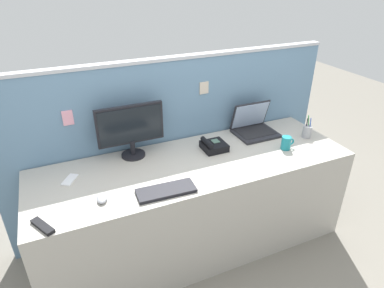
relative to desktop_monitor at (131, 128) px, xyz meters
The scene contains 12 objects.
ground_plane 1.08m from the desktop_monitor, 35.87° to the right, with size 10.00×10.00×0.00m, color slate.
desk 0.76m from the desktop_monitor, 35.87° to the right, with size 2.27×0.74×0.76m, color #ADA89E.
cubicle_divider 0.48m from the desktop_monitor, 20.59° to the left, with size 2.66×0.07×1.41m.
desktop_monitor is the anchor object (origin of this frame).
laptop 1.03m from the desktop_monitor, ahead, with size 0.33×0.28×0.25m.
desk_phone 0.63m from the desktop_monitor, 15.61° to the right, with size 0.17×0.17×0.09m.
keyboard_main 0.57m from the desktop_monitor, 82.70° to the right, with size 0.36×0.14×0.02m, color black.
computer_mouse_right_hand 0.58m from the desktop_monitor, 124.34° to the right, with size 0.06×0.10×0.03m, color #9EA0A8.
pen_cup 1.40m from the desktop_monitor, 11.68° to the right, with size 0.07×0.07×0.18m.
cell_phone_white_slab 0.53m from the desktop_monitor, 161.62° to the right, with size 0.06×0.13×0.01m, color silver.
tv_remote 0.87m from the desktop_monitor, 138.94° to the right, with size 0.04×0.17×0.02m, color black.
coffee_mug 1.16m from the desktop_monitor, 18.95° to the right, with size 0.11×0.07×0.10m.
Camera 1 is at (-0.83, -1.84, 1.99)m, focal length 31.26 mm.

